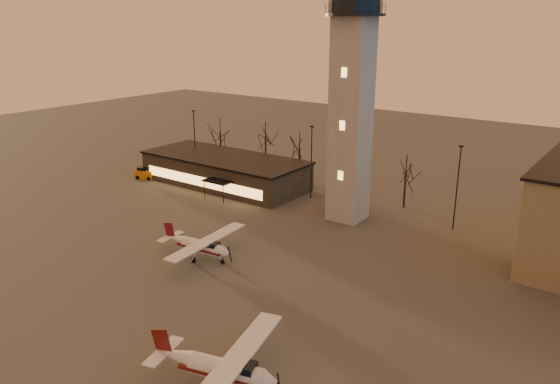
% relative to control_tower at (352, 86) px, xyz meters
% --- Properties ---
extents(ground, '(220.00, 220.00, 0.00)m').
position_rel_control_tower_xyz_m(ground, '(0.00, -30.00, -16.33)').
color(ground, '#3B3937').
rests_on(ground, ground).
extents(control_tower, '(6.80, 6.80, 32.60)m').
position_rel_control_tower_xyz_m(control_tower, '(0.00, 0.00, 0.00)').
color(control_tower, gray).
rests_on(control_tower, ground).
extents(terminal, '(25.40, 12.20, 4.30)m').
position_rel_control_tower_xyz_m(terminal, '(-21.99, 1.98, -14.17)').
color(terminal, black).
rests_on(terminal, ground).
extents(light_poles, '(58.50, 12.25, 10.14)m').
position_rel_control_tower_xyz_m(light_poles, '(0.50, 1.00, -10.92)').
color(light_poles, black).
rests_on(light_poles, ground).
extents(tree_row, '(37.20, 9.20, 8.80)m').
position_rel_control_tower_xyz_m(tree_row, '(-13.70, 9.16, -10.39)').
color(tree_row, black).
rests_on(tree_row, ground).
extents(cessna_front, '(10.16, 12.68, 3.50)m').
position_rel_control_tower_xyz_m(cessna_front, '(9.96, -33.55, -15.13)').
color(cessna_front, silver).
rests_on(cessna_front, ground).
extents(cessna_rear, '(9.12, 11.52, 3.17)m').
position_rel_control_tower_xyz_m(cessna_rear, '(-5.87, -19.33, -15.24)').
color(cessna_rear, silver).
rests_on(cessna_rear, ground).
extents(service_cart, '(3.26, 2.56, 1.85)m').
position_rel_control_tower_xyz_m(service_cart, '(-34.06, -3.02, -15.62)').
color(service_cart, '#C16E0B').
rests_on(service_cart, ground).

